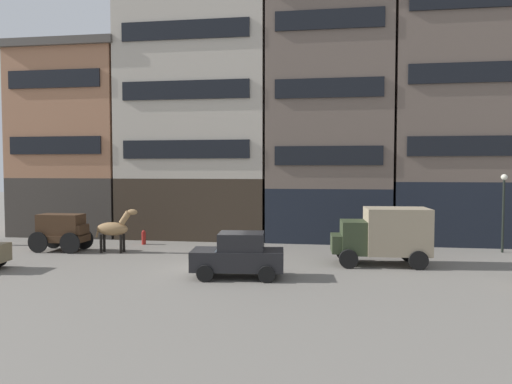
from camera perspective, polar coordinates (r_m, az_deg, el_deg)
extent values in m
plane|color=slate|center=(21.11, -5.06, -9.23)|extent=(120.00, 120.00, 0.00)
cube|color=#38332D|center=(34.78, -20.37, -1.46)|extent=(7.23, 5.85, 3.80)
cube|color=#9E6B4C|center=(34.86, -20.54, 8.43)|extent=(7.23, 5.85, 8.21)
cube|color=#47423D|center=(35.56, -20.67, 15.42)|extent=(7.73, 6.35, 0.50)
cube|color=black|center=(32.14, -23.07, 5.20)|extent=(6.08, 0.12, 1.10)
cube|color=black|center=(32.58, -23.21, 12.42)|extent=(6.08, 0.12, 1.10)
cube|color=#33281E|center=(31.60, -6.89, -1.73)|extent=(9.27, 5.85, 3.79)
cube|color=#B7AD9E|center=(32.15, -6.99, 14.36)|extent=(9.27, 5.85, 14.09)
cube|color=black|center=(28.66, -8.52, 5.11)|extent=(7.79, 0.12, 1.10)
cube|color=black|center=(29.01, -8.57, 12.07)|extent=(7.79, 0.12, 1.10)
cube|color=black|center=(29.78, -8.62, 18.78)|extent=(7.79, 0.12, 1.10)
cube|color=black|center=(30.51, 8.61, -2.44)|extent=(7.31, 5.85, 3.23)
cube|color=#66564C|center=(30.72, 8.71, 11.38)|extent=(7.31, 5.85, 11.51)
cube|color=black|center=(27.40, 8.68, 4.36)|extent=(6.14, 0.12, 1.10)
cube|color=black|center=(27.77, 8.74, 12.30)|extent=(6.14, 0.12, 1.10)
cube|color=black|center=(28.65, 8.80, 19.89)|extent=(6.14, 0.12, 1.10)
cube|color=black|center=(31.35, 21.89, -2.08)|extent=(6.78, 5.85, 3.66)
cube|color=#66564C|center=(31.67, 22.16, 12.12)|extent=(6.78, 5.85, 11.95)
cube|color=black|center=(28.38, 23.43, 5.11)|extent=(5.69, 0.12, 1.10)
cube|color=black|center=(28.82, 23.60, 13.04)|extent=(5.69, 0.12, 1.10)
cube|color=#3D2819|center=(27.43, -22.41, -5.14)|extent=(2.70, 1.30, 0.36)
cube|color=#3D2819|center=(27.34, -22.44, -3.63)|extent=(2.30, 1.11, 1.10)
cube|color=#3D2819|center=(26.80, -20.32, -4.26)|extent=(0.40, 1.04, 0.50)
cylinder|color=black|center=(27.61, -20.04, -5.36)|extent=(1.10, 0.08, 1.10)
cylinder|color=black|center=(26.39, -21.52, -5.77)|extent=(1.10, 0.08, 1.10)
cylinder|color=black|center=(28.51, -23.23, -5.17)|extent=(1.10, 0.08, 1.10)
cylinder|color=black|center=(27.33, -24.80, -5.54)|extent=(1.10, 0.08, 1.10)
ellipsoid|color=#937047|center=(26.00, -16.93, -4.27)|extent=(1.70, 0.60, 0.70)
cylinder|color=#937047|center=(25.63, -15.48, -3.00)|extent=(0.66, 0.32, 0.76)
ellipsoid|color=#937047|center=(25.44, -14.67, -2.35)|extent=(0.56, 0.24, 0.30)
cylinder|color=#937047|center=(26.37, -18.51, -4.52)|extent=(0.26, 0.10, 0.65)
cylinder|color=black|center=(26.03, -15.63, -5.95)|extent=(0.14, 0.14, 0.95)
cylinder|color=black|center=(25.71, -15.96, -6.07)|extent=(0.14, 0.14, 0.95)
cylinder|color=black|center=(26.50, -17.81, -5.83)|extent=(0.14, 0.14, 0.95)
cylinder|color=black|center=(26.18, -18.16, -5.94)|extent=(0.14, 0.14, 0.95)
cube|color=#2D3823|center=(22.29, 12.02, -5.32)|extent=(1.49, 1.77, 1.50)
cube|color=#2D3823|center=(22.26, 10.22, -6.09)|extent=(0.98, 1.49, 0.80)
cube|color=gray|center=(22.53, 16.60, -4.52)|extent=(2.90, 2.05, 2.10)
cube|color=silver|center=(22.21, 10.87, -4.69)|extent=(0.26, 1.37, 0.64)
cylinder|color=black|center=(21.45, 11.09, -7.94)|extent=(0.85, 0.26, 0.84)
cylinder|color=black|center=(23.31, 10.62, -7.06)|extent=(0.85, 0.26, 0.84)
cylinder|color=black|center=(21.95, 18.98, -7.79)|extent=(0.85, 0.26, 0.84)
cylinder|color=black|center=(23.77, 17.90, -6.96)|extent=(0.85, 0.26, 0.84)
cube|color=black|center=(19.34, -2.22, -8.14)|extent=(3.83, 1.94, 0.80)
cube|color=black|center=(19.20, -1.78, -5.95)|extent=(1.93, 1.60, 0.70)
cube|color=silver|center=(19.31, -4.31, -6.29)|extent=(0.46, 1.34, 0.56)
cylinder|color=black|center=(18.75, -6.17, -9.75)|extent=(0.67, 0.24, 0.66)
cylinder|color=black|center=(20.38, -5.40, -8.73)|extent=(0.67, 0.24, 0.66)
cylinder|color=black|center=(18.53, 1.29, -9.89)|extent=(0.67, 0.24, 0.66)
cylinder|color=black|center=(20.17, 1.44, -8.84)|extent=(0.67, 0.24, 0.66)
cylinder|color=black|center=(27.98, 27.63, -2.63)|extent=(0.12, 0.12, 3.80)
sphere|color=silver|center=(27.87, 27.72, 1.59)|extent=(0.32, 0.32, 0.32)
cylinder|color=maroon|center=(28.36, -13.37, -5.46)|extent=(0.24, 0.24, 0.70)
sphere|color=maroon|center=(28.31, -13.38, -4.72)|extent=(0.22, 0.22, 0.22)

